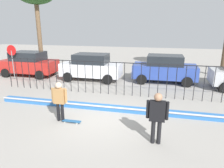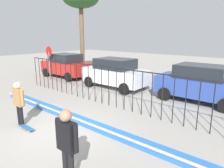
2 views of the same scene
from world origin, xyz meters
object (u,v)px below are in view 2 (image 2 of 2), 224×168
Objects in this scene: skateboard at (27,128)px; parked_car_red at (66,65)px; parked_car_blue at (200,83)px; parked_car_white at (115,73)px; stop_sign at (49,58)px; palm_tree_short at (81,0)px; skateboarder at (19,100)px; camera_operator at (67,140)px.

parked_car_red is (-6.64, 6.96, 0.91)m from skateboard.
parked_car_blue reaches higher than skateboard.
parked_car_white is at bearing -170.45° from parked_car_blue.
stop_sign reaches higher than parked_car_white.
parked_car_red is at bearing -89.90° from palm_tree_short.
parked_car_red is at bearing 140.63° from skateboard.
skateboarder is 8.84m from stop_sign.
skateboarder reaches higher than skateboard.
parked_car_red reaches higher than camera_operator.
parked_car_blue is at bearing 70.16° from skateboard.
stop_sign is 0.35× the size of palm_tree_short.
skateboarder is 1.08m from skateboard.
camera_operator is 9.08m from parked_car_white.
stop_sign is at bearing 147.92° from skateboard.
skateboard is at bearing -49.39° from parked_car_red.
parked_car_red is 5.48m from palm_tree_short.
skateboard is 9.36m from stop_sign.
skateboarder is at bearing -178.55° from skateboard.
skateboard is at bearing -39.29° from skateboarder.
parked_car_blue is at bearing 26.24° from skateboarder.
skateboarder is 4.03m from camera_operator.
parked_car_white reaches higher than camera_operator.
skateboarder is at bearing -11.74° from camera_operator.
parked_car_blue is (3.74, 7.39, 0.91)m from skateboard.
palm_tree_short reaches higher than skateboarder.
parked_car_white is 5.86m from stop_sign.
parked_car_white is at bearing -57.29° from camera_operator.
skateboard is 0.32× the size of stop_sign.
palm_tree_short reaches higher than parked_car_white.
palm_tree_short is at bearing 87.08° from parked_car_red.
camera_operator is 14.80m from palm_tree_short.
camera_operator is (3.44, -0.79, 1.02)m from skateboard.
camera_operator is at bearing -56.89° from parked_car_white.
parked_car_white is (-4.87, 7.67, -0.11)m from camera_operator.
skateboarder is 2.11× the size of skateboard.
parked_car_white and parked_car_blue have the same top height.
camera_operator reaches higher than skateboarder.
parked_car_white reaches higher than skateboard.
parked_car_white is at bearing -20.31° from palm_tree_short.
skateboard is 9.66m from parked_car_red.
skateboard is at bearing -52.98° from palm_tree_short.
palm_tree_short is at bearing 134.03° from skateboard.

